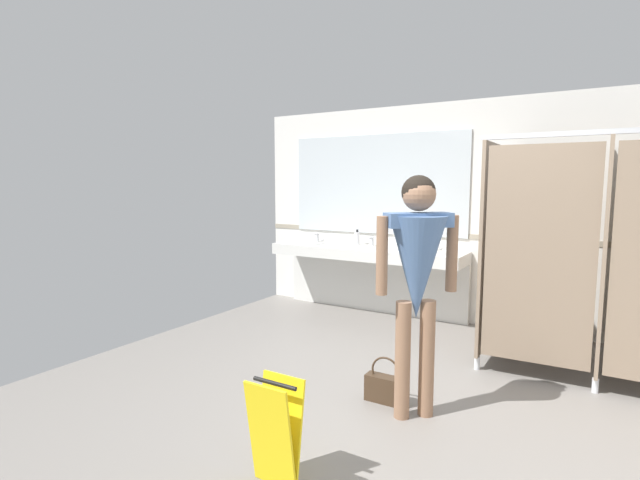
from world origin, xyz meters
name	(u,v)px	position (x,y,z in m)	size (l,w,h in m)	color
ground_plane	(396,430)	(0.00, 0.00, -0.05)	(6.07, 5.99, 0.10)	gray
wall_back	(488,214)	(0.00, 2.76, 1.32)	(6.07, 0.12, 2.63)	silver
wall_back_tile_band	(486,238)	(0.00, 2.69, 1.05)	(6.07, 0.01, 0.06)	#9E937F
vanity_counter	(368,264)	(-1.40, 2.47, 0.65)	(2.49, 0.59, 0.99)	silver
mirror_panel	(376,184)	(-1.40, 2.68, 1.66)	(2.39, 0.02, 1.27)	silver
bathroom_stalls	(605,252)	(1.18, 1.76, 1.09)	(1.92, 1.45, 2.08)	#84705B
person_standing	(417,265)	(0.07, 0.16, 1.11)	(0.57, 0.57, 1.73)	#8C664C
handbag	(385,387)	(-0.20, 0.26, 0.12)	(0.31, 0.11, 0.36)	#3F2D1E
soap_dispenser	(357,238)	(-1.61, 2.56, 0.96)	(0.07, 0.07, 0.20)	white
paper_cup	(406,247)	(-0.84, 2.33, 0.92)	(0.07, 0.07, 0.09)	beige
wet_floor_sign	(275,431)	(-0.31, -0.99, 0.31)	(0.28, 0.19, 0.61)	yellow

